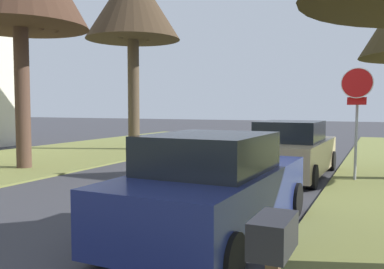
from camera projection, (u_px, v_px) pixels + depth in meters
stop_sign_far at (357, 99)px, 10.90m from camera, size 0.81×0.51×2.95m
street_tree_left_far at (133, 4)px, 18.59m from camera, size 4.22×4.22×8.26m
parked_sedan_navy at (214, 188)px, 6.42m from camera, size 2.04×4.45×1.57m
parked_sedan_tan at (291, 151)px, 11.78m from camera, size 2.04×4.45×1.57m
curbside_mailbox at (273, 259)px, 2.53m from camera, size 0.22×0.44×1.27m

